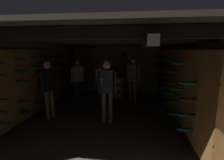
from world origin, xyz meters
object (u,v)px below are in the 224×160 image
(display_bottle, at_px, (115,74))
(person_host_center, at_px, (107,85))
(person_guest_rear_center, at_px, (102,79))
(person_guest_far_left, at_px, (77,77))
(wine_crate_stack, at_px, (117,88))
(person_guest_mid_left, at_px, (48,84))
(person_guest_far_right, at_px, (133,76))

(display_bottle, bearing_deg, person_host_center, -89.31)
(person_host_center, distance_m, person_guest_rear_center, 2.00)
(person_guest_rear_center, bearing_deg, person_guest_far_left, -171.78)
(display_bottle, distance_m, person_guest_rear_center, 0.70)
(wine_crate_stack, height_order, person_guest_rear_center, person_guest_rear_center)
(wine_crate_stack, bearing_deg, person_guest_rear_center, -135.32)
(wine_crate_stack, relative_size, person_guest_rear_center, 0.58)
(display_bottle, height_order, person_host_center, person_host_center)
(person_host_center, xyz_separation_m, person_guest_mid_left, (-1.76, 0.10, -0.03))
(wine_crate_stack, xyz_separation_m, person_guest_mid_left, (-1.80, -2.38, 0.59))
(person_host_center, relative_size, person_guest_mid_left, 1.03)
(display_bottle, height_order, person_guest_far_right, person_guest_far_right)
(person_guest_far_left, xyz_separation_m, person_guest_rear_center, (0.94, 0.14, -0.07))
(person_host_center, bearing_deg, wine_crate_stack, 89.05)
(wine_crate_stack, relative_size, display_bottle, 2.57)
(display_bottle, height_order, person_guest_mid_left, person_guest_mid_left)
(person_guest_far_right, relative_size, person_guest_mid_left, 1.02)
(person_guest_far_right, bearing_deg, display_bottle, 145.60)
(display_bottle, bearing_deg, person_guest_far_left, -156.09)
(wine_crate_stack, relative_size, person_guest_far_left, 0.55)
(person_guest_far_right, bearing_deg, person_host_center, -109.82)
(wine_crate_stack, xyz_separation_m, person_guest_rear_center, (-0.55, -0.55, 0.47))
(person_host_center, distance_m, person_guest_mid_left, 1.76)
(person_guest_far_left, bearing_deg, wine_crate_stack, 24.61)
(person_guest_rear_center, relative_size, person_guest_far_right, 0.89)
(person_guest_far_right, distance_m, person_guest_mid_left, 3.06)
(person_guest_rear_center, bearing_deg, person_guest_far_right, -0.03)
(person_guest_far_left, height_order, person_guest_mid_left, person_guest_mid_left)
(wine_crate_stack, distance_m, person_guest_mid_left, 3.04)
(display_bottle, relative_size, person_guest_rear_center, 0.23)
(display_bottle, bearing_deg, wine_crate_stack, 37.12)
(person_guest_far_left, height_order, person_guest_rear_center, person_guest_far_left)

